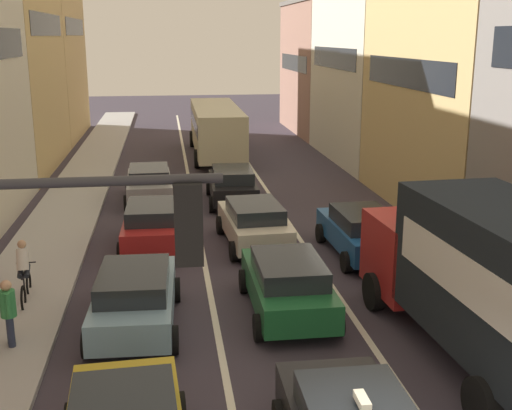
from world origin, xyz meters
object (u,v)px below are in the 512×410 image
Objects in this scene: pedestrian_mid_sidewalk at (8,311)px; sedan_centre_lane_second at (288,283)px; wagon_left_lane_second at (135,296)px; hatchback_centre_lane_third at (254,222)px; sedan_left_lane_fourth at (149,183)px; removalist_box_truck at (483,274)px; coupe_centre_lane_fourth at (232,184)px; sedan_right_lane_behind_truck at (362,231)px; cyclist_on_sidewalk at (24,273)px; sedan_left_lane_third at (152,224)px; traffic_light_pole at (2,338)px; bus_mid_queue_primary at (216,126)px.

sedan_centre_lane_second is at bearing -6.45° from pedestrian_mid_sidewalk.
hatchback_centre_lane_third is (3.65, 5.85, 0.00)m from wagon_left_lane_second.
pedestrian_mid_sidewalk is (-2.78, -13.16, 0.15)m from sedan_left_lane_fourth.
removalist_box_truck is 1.81× the size of sedan_centre_lane_second.
sedan_right_lane_behind_truck is (3.35, -7.21, 0.00)m from coupe_centre_lane_fourth.
cyclist_on_sidewalk is 1.04× the size of pedestrian_mid_sidewalk.
removalist_box_truck is 11.18m from cyclist_on_sidewalk.
sedan_left_lane_fourth is 1.00× the size of sedan_right_lane_behind_truck.
cyclist_on_sidewalk reaches higher than sedan_left_lane_third.
cyclist_on_sidewalk is at bearing 118.14° from hatchback_centre_lane_third.
sedan_left_lane_third is 5.39m from cyclist_on_sidewalk.
coupe_centre_lane_fourth is (-3.77, 14.23, -1.18)m from removalist_box_truck.
traffic_light_pole is 3.31× the size of pedestrian_mid_sidewalk.
bus_mid_queue_primary is (-3.15, 17.98, 0.96)m from sedan_right_lane_behind_truck.
bus_mid_queue_primary is at bearing -21.50° from sedan_left_lane_fourth.
pedestrian_mid_sidewalk is at bearing 117.01° from sedan_right_lane_behind_truck.
cyclist_on_sidewalk is (-6.62, 1.53, 0.05)m from sedan_centre_lane_second.
sedan_centre_lane_second is at bearing -106.99° from cyclist_on_sidewalk.
wagon_left_lane_second is at bearing 170.98° from bus_mid_queue_primary.
pedestrian_mid_sidewalk is (-9.98, 1.83, -1.03)m from removalist_box_truck.
cyclist_on_sidewalk is (-10.19, 4.48, -1.12)m from removalist_box_truck.
pedestrian_mid_sidewalk is at bearing -179.64° from cyclist_on_sidewalk.
sedan_centre_lane_second is at bearing -179.55° from bus_mid_queue_primary.
coupe_centre_lane_fourth is 3.51m from sedan_left_lane_fourth.
pedestrian_mid_sidewalk is (-6.41, -23.17, -0.81)m from bus_mid_queue_primary.
coupe_centre_lane_fourth is 1.00× the size of sedan_right_lane_behind_truck.
wagon_left_lane_second and sedan_left_lane_third have the same top height.
coupe_centre_lane_fourth is 2.51× the size of cyclist_on_sidewalk.
bus_mid_queue_primary is 6.34× the size of pedestrian_mid_sidewalk.
pedestrian_mid_sidewalk is at bearing 103.79° from traffic_light_pole.
removalist_box_truck is at bearing -26.77° from pedestrian_mid_sidewalk.
wagon_left_lane_second is 3.43m from cyclist_on_sidewalk.
sedan_left_lane_third and coupe_centre_lane_fourth have the same top height.
coupe_centre_lane_fourth is (4.38, 19.86, -3.02)m from traffic_light_pole.
cyclist_on_sidewalk is at bearing 144.73° from sedan_left_lane_third.
sedan_left_lane_third is (-3.33, 0.33, 0.00)m from hatchback_centre_lane_third.
coupe_centre_lane_fourth is at bearing 12.07° from removalist_box_truck.
removalist_box_truck reaches higher than bus_mid_queue_primary.
bus_mid_queue_primary is (-0.01, 22.04, 0.96)m from sedan_centre_lane_second.
sedan_left_lane_third is (-6.98, 8.81, -1.18)m from removalist_box_truck.
sedan_centre_lane_second is at bearing 177.52° from hatchback_centre_lane_third.
pedestrian_mid_sidewalk is (-3.00, -6.98, 0.15)m from sedan_left_lane_third.
bus_mid_queue_primary reaches higher than sedan_left_lane_fourth.
traffic_light_pole reaches higher than removalist_box_truck.
traffic_light_pole reaches higher than pedestrian_mid_sidewalk.
coupe_centre_lane_fourth is 2.62× the size of pedestrian_mid_sidewalk.
sedan_centre_lane_second is 5.14m from sedan_right_lane_behind_truck.
sedan_left_lane_third is 1.00× the size of sedan_right_lane_behind_truck.
sedan_right_lane_behind_truck is at bearing 58.58° from traffic_light_pole.
hatchback_centre_lane_third is 3.35m from sedan_left_lane_third.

